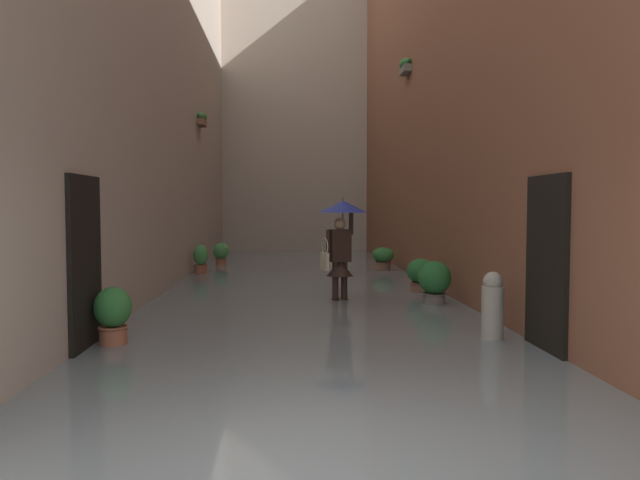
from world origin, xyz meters
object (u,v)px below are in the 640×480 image
object	(u,v)px
potted_plant_near_left	(434,282)
mooring_bollard	(492,309)
person_wading	(341,232)
potted_plant_mid_left	(421,275)
potted_plant_near_right	(221,253)
potted_plant_far_right	(201,260)
potted_plant_far_left	(383,258)
potted_plant_mid_right	(113,316)

from	to	relation	value
potted_plant_near_left	mooring_bollard	world-z (taller)	mooring_bollard
person_wading	potted_plant_near_left	size ratio (longest dim) A/B	2.35
potted_plant_mid_left	person_wading	bearing A→B (deg)	29.97
potted_plant_near_right	mooring_bollard	world-z (taller)	mooring_bollard
potted_plant_far_right	potted_plant_far_left	bearing A→B (deg)	-171.60
mooring_bollard	person_wading	bearing A→B (deg)	-64.43
potted_plant_near_right	potted_plant_near_left	distance (m)	8.83
person_wading	potted_plant_mid_left	size ratio (longest dim) A/B	2.62
person_wading	mooring_bollard	world-z (taller)	person_wading
potted_plant_mid_left	mooring_bollard	distance (m)	4.49
potted_plant_far_right	potted_plant_near_left	distance (m)	7.13
potted_plant_mid_right	potted_plant_mid_left	bearing A→B (deg)	-137.15
potted_plant_near_right	potted_plant_mid_left	bearing A→B (deg)	127.87
potted_plant_far_right	potted_plant_far_left	world-z (taller)	potted_plant_far_right
potted_plant_mid_right	potted_plant_mid_left	distance (m)	6.69
potted_plant_mid_left	potted_plant_near_left	size ratio (longest dim) A/B	0.90
potted_plant_mid_right	potted_plant_far_left	size ratio (longest dim) A/B	1.16
potted_plant_far_right	potted_plant_mid_left	size ratio (longest dim) A/B	1.09
potted_plant_near_left	potted_plant_far_right	bearing A→B (deg)	-47.10
person_wading	potted_plant_near_left	bearing A→B (deg)	161.76
potted_plant_mid_left	mooring_bollard	bearing A→B (deg)	89.40
potted_plant_mid_right	mooring_bollard	distance (m)	4.86
person_wading	potted_plant_mid_right	size ratio (longest dim) A/B	2.45
potted_plant_far_left	potted_plant_near_left	distance (m)	5.94
potted_plant_far_right	potted_plant_far_left	xyz separation A→B (m)	(-4.87, -0.72, -0.03)
potted_plant_mid_left	mooring_bollard	world-z (taller)	mooring_bollard
potted_plant_mid_right	potted_plant_near_left	distance (m)	5.68
mooring_bollard	potted_plant_far_right	bearing A→B (deg)	-59.09
potted_plant_far_left	potted_plant_mid_left	world-z (taller)	potted_plant_mid_left
potted_plant_mid_left	potted_plant_far_right	bearing A→B (deg)	-36.75
person_wading	potted_plant_far_right	bearing A→B (deg)	-55.45
person_wading	mooring_bollard	size ratio (longest dim) A/B	2.05
potted_plant_far_right	potted_plant_mid_right	size ratio (longest dim) A/B	1.02
mooring_bollard	potted_plant_near_left	bearing A→B (deg)	-89.09
potted_plant_near_right	potted_plant_near_left	xyz separation A→B (m)	(-4.59, 7.55, 0.05)
potted_plant_near_right	potted_plant_mid_right	world-z (taller)	potted_plant_mid_right
potted_plant_near_right	potted_plant_far_left	world-z (taller)	potted_plant_near_right
person_wading	potted_plant_far_left	world-z (taller)	person_wading
potted_plant_mid_left	mooring_bollard	xyz separation A→B (m)	(0.05, 4.49, 0.06)
person_wading	mooring_bollard	distance (m)	3.98
potted_plant_mid_right	potted_plant_far_left	world-z (taller)	potted_plant_mid_right
potted_plant_mid_right	potted_plant_near_left	world-z (taller)	potted_plant_near_left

